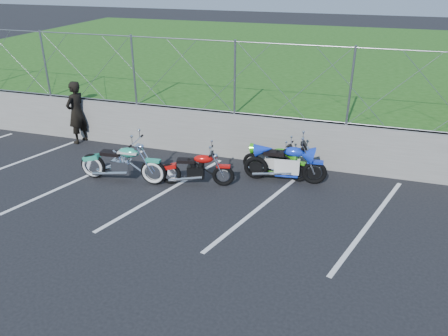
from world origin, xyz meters
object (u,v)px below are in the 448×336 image
(sportbike_blue, at_px, (286,164))
(person_standing, at_px, (76,112))
(naked_orange, at_px, (197,170))
(sportbike_green, at_px, (276,163))
(cruiser_turquoise, at_px, (124,165))

(sportbike_blue, distance_m, person_standing, 6.67)
(naked_orange, height_order, person_standing, person_standing)
(sportbike_green, bearing_deg, naked_orange, -140.30)
(cruiser_turquoise, height_order, sportbike_green, cruiser_turquoise)
(sportbike_blue, xyz_separation_m, person_standing, (-6.61, 0.79, 0.49))
(naked_orange, xyz_separation_m, sportbike_green, (1.77, 1.04, -0.00))
(naked_orange, xyz_separation_m, person_standing, (-4.53, 1.65, 0.56))
(naked_orange, height_order, sportbike_blue, sportbike_blue)
(cruiser_turquoise, relative_size, sportbike_blue, 1.11)
(naked_orange, bearing_deg, sportbike_green, 17.82)
(cruiser_turquoise, relative_size, person_standing, 1.21)
(naked_orange, bearing_deg, sportbike_blue, 9.79)
(sportbike_green, bearing_deg, sportbike_blue, -22.58)
(cruiser_turquoise, xyz_separation_m, person_standing, (-2.67, 2.01, 0.50))
(cruiser_turquoise, height_order, sportbike_blue, cruiser_turquoise)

